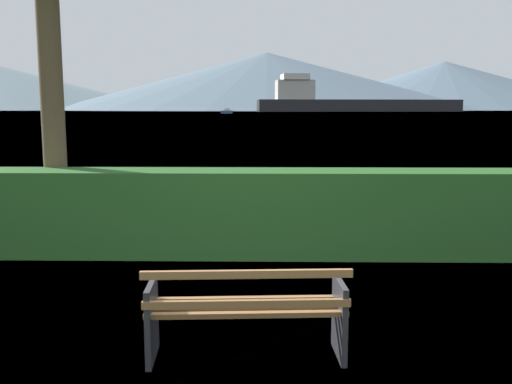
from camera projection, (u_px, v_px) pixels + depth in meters
name	position (u px, v px, depth m)	size (l,w,h in m)	color
ground_plane	(246.00, 356.00, 4.99)	(1400.00, 1400.00, 0.00)	#4C6B33
water_surface	(267.00, 112.00, 308.74)	(620.00, 620.00, 0.00)	#6B8EA3
park_bench	(246.00, 312.00, 4.87)	(1.74, 0.67, 0.87)	olive
hedge_row	(255.00, 213.00, 8.38)	(8.24, 0.84, 1.25)	#285B23
cargo_ship_large	(343.00, 101.00, 317.59)	(114.48, 27.97, 20.47)	#232328
fishing_boat_near	(227.00, 112.00, 213.45)	(4.12, 6.36, 1.89)	#335693
distant_hills	(209.00, 84.00, 562.71)	(821.66, 418.17, 53.79)	slate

